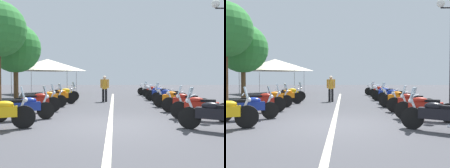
# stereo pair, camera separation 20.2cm
# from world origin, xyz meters

# --- Properties ---
(ground_plane) EXTENTS (80.00, 80.00, 0.00)m
(ground_plane) POSITION_xyz_m (0.00, 0.00, 0.00)
(ground_plane) COLOR #424247
(lane_centre_stripe) EXTENTS (19.58, 0.16, 0.01)m
(lane_centre_stripe) POSITION_xyz_m (4.08, 0.00, 0.00)
(lane_centre_stripe) COLOR beige
(lane_centre_stripe) RESTS_ON ground_plane
(motorcycle_left_row_1) EXTENTS (1.05, 1.99, 1.19)m
(motorcycle_left_row_1) POSITION_xyz_m (0.80, 2.99, 0.46)
(motorcycle_left_row_1) COLOR black
(motorcycle_left_row_1) RESTS_ON ground_plane
(motorcycle_left_row_2) EXTENTS (0.91, 1.96, 1.22)m
(motorcycle_left_row_2) POSITION_xyz_m (2.54, 3.13, 0.47)
(motorcycle_left_row_2) COLOR black
(motorcycle_left_row_2) RESTS_ON ground_plane
(motorcycle_left_row_3) EXTENTS (1.11, 1.93, 1.20)m
(motorcycle_left_row_3) POSITION_xyz_m (4.03, 3.18, 0.46)
(motorcycle_left_row_3) COLOR black
(motorcycle_left_row_3) RESTS_ON ground_plane
(motorcycle_left_row_4) EXTENTS (1.05, 1.91, 1.00)m
(motorcycle_left_row_4) POSITION_xyz_m (5.64, 2.96, 0.45)
(motorcycle_left_row_4) COLOR black
(motorcycle_left_row_4) RESTS_ON ground_plane
(motorcycle_left_row_5) EXTENTS (0.99, 1.95, 1.20)m
(motorcycle_left_row_5) POSITION_xyz_m (7.31, 3.07, 0.46)
(motorcycle_left_row_5) COLOR black
(motorcycle_left_row_5) RESTS_ON ground_plane
(motorcycle_right_row_0) EXTENTS (1.22, 1.94, 1.21)m
(motorcycle_right_row_0) POSITION_xyz_m (-0.85, -2.94, 0.47)
(motorcycle_right_row_0) COLOR black
(motorcycle_right_row_0) RESTS_ON ground_plane
(motorcycle_right_row_1) EXTENTS (1.03, 1.99, 1.21)m
(motorcycle_right_row_1) POSITION_xyz_m (0.85, -3.11, 0.47)
(motorcycle_right_row_1) COLOR black
(motorcycle_right_row_1) RESTS_ON ground_plane
(motorcycle_right_row_2) EXTENTS (0.98, 1.94, 1.00)m
(motorcycle_right_row_2) POSITION_xyz_m (2.48, -3.10, 0.46)
(motorcycle_right_row_2) COLOR black
(motorcycle_right_row_2) RESTS_ON ground_plane
(motorcycle_right_row_3) EXTENTS (1.27, 1.93, 1.01)m
(motorcycle_right_row_3) POSITION_xyz_m (4.02, -3.03, 0.46)
(motorcycle_right_row_3) COLOR black
(motorcycle_right_row_3) RESTS_ON ground_plane
(motorcycle_right_row_4) EXTENTS (1.11, 1.90, 1.21)m
(motorcycle_right_row_4) POSITION_xyz_m (5.79, -3.17, 0.47)
(motorcycle_right_row_4) COLOR black
(motorcycle_right_row_4) RESTS_ON ground_plane
(motorcycle_right_row_5) EXTENTS (1.30, 1.95, 1.02)m
(motorcycle_right_row_5) POSITION_xyz_m (7.39, -3.07, 0.47)
(motorcycle_right_row_5) COLOR black
(motorcycle_right_row_5) RESTS_ON ground_plane
(motorcycle_right_row_6) EXTENTS (1.01, 1.96, 0.99)m
(motorcycle_right_row_6) POSITION_xyz_m (8.89, -3.19, 0.45)
(motorcycle_right_row_6) COLOR black
(motorcycle_right_row_6) RESTS_ON ground_plane
(motorcycle_right_row_7) EXTENTS (1.21, 1.82, 1.19)m
(motorcycle_right_row_7) POSITION_xyz_m (10.71, -3.16, 0.46)
(motorcycle_right_row_7) COLOR black
(motorcycle_right_row_7) RESTS_ON ground_plane
(motorcycle_right_row_8) EXTENTS (1.12, 1.85, 1.01)m
(motorcycle_right_row_8) POSITION_xyz_m (12.15, -3.00, 0.46)
(motorcycle_right_row_8) COLOR black
(motorcycle_right_row_8) RESTS_ON ground_plane
(bystander_0) EXTENTS (0.32, 0.52, 1.59)m
(bystander_0) POSITION_xyz_m (7.04, 0.47, 0.93)
(bystander_0) COLOR black
(bystander_0) RESTS_ON ground_plane
(roadside_tree_1) EXTENTS (3.50, 3.50, 5.33)m
(roadside_tree_1) POSITION_xyz_m (9.31, 6.89, 3.57)
(roadside_tree_1) COLOR brown
(roadside_tree_1) RESTS_ON ground_plane
(event_tent) EXTENTS (5.15, 5.15, 3.20)m
(event_tent) POSITION_xyz_m (14.29, 6.09, 2.65)
(event_tent) COLOR beige
(event_tent) RESTS_ON ground_plane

